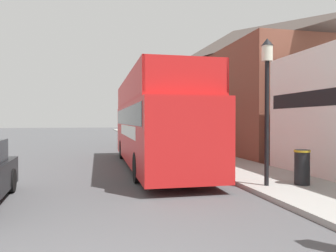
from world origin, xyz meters
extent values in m
plane|color=#4C4C4F|center=(0.00, 21.00, 0.00)|extent=(144.00, 144.00, 0.00)
cube|color=#999993|center=(5.99, 18.00, 0.07)|extent=(2.94, 108.00, 0.14)
cube|color=brown|center=(10.46, 19.65, 3.11)|extent=(6.00, 19.05, 6.23)
pyramid|color=#473D38|center=(10.46, 19.65, 7.51)|extent=(6.00, 19.05, 2.57)
cube|color=red|center=(2.76, 10.65, 1.50)|extent=(2.65, 11.40, 2.46)
cube|color=white|center=(2.76, 10.08, 1.63)|extent=(2.60, 6.29, 0.45)
cube|color=black|center=(2.76, 10.65, 2.23)|extent=(2.67, 10.49, 0.70)
cube|color=red|center=(2.76, 10.65, 2.78)|extent=(2.64, 10.49, 0.10)
cube|color=red|center=(1.55, 10.67, 3.35)|extent=(0.20, 10.46, 1.02)
cube|color=red|center=(3.98, 10.64, 3.35)|extent=(0.20, 10.46, 1.02)
cube|color=red|center=(2.70, 5.46, 3.35)|extent=(2.51, 0.10, 1.02)
cube|color=red|center=(2.82, 15.09, 3.35)|extent=(2.53, 1.62, 1.02)
cylinder|color=black|center=(1.68, 14.19, 0.50)|extent=(0.29, 1.00, 1.00)
cylinder|color=black|center=(3.94, 14.16, 0.50)|extent=(0.29, 1.00, 1.00)
cylinder|color=black|center=(1.59, 7.37, 0.50)|extent=(0.29, 1.00, 1.00)
cylinder|color=black|center=(3.85, 7.34, 0.50)|extent=(0.29, 1.00, 1.00)
cube|color=maroon|center=(3.43, 19.02, 0.52)|extent=(1.78, 4.33, 0.68)
cube|color=black|center=(3.43, 18.89, 1.11)|extent=(1.52, 2.10, 0.51)
cylinder|color=black|center=(2.70, 20.37, 0.33)|extent=(0.22, 0.66, 0.65)
cylinder|color=black|center=(4.23, 20.33, 0.33)|extent=(0.22, 0.66, 0.65)
cylinder|color=black|center=(2.63, 17.71, 0.33)|extent=(0.22, 0.66, 0.65)
cylinder|color=black|center=(4.16, 17.67, 0.33)|extent=(0.22, 0.66, 0.65)
cylinder|color=black|center=(-2.13, 6.69, 0.34)|extent=(0.24, 0.69, 0.68)
cylinder|color=black|center=(5.12, 5.36, 1.96)|extent=(0.13, 0.13, 3.65)
cylinder|color=silver|center=(5.12, 5.36, 4.01)|extent=(0.32, 0.32, 0.45)
cone|color=black|center=(5.12, 5.36, 4.35)|extent=(0.35, 0.35, 0.22)
cylinder|color=black|center=(4.95, 12.39, 2.26)|extent=(0.13, 0.13, 4.25)
cylinder|color=silver|center=(4.95, 12.39, 4.61)|extent=(0.32, 0.32, 0.45)
cone|color=black|center=(4.95, 12.39, 4.95)|extent=(0.35, 0.35, 0.22)
cylinder|color=black|center=(4.99, 19.42, 2.22)|extent=(0.13, 0.13, 4.16)
cylinder|color=silver|center=(4.99, 19.42, 4.52)|extent=(0.32, 0.32, 0.45)
cone|color=black|center=(4.99, 19.42, 4.86)|extent=(0.35, 0.35, 0.22)
cylinder|color=black|center=(6.21, 5.22, 0.66)|extent=(0.44, 0.44, 1.04)
cylinder|color=#B28E1E|center=(6.21, 5.22, 1.14)|extent=(0.48, 0.48, 0.06)
camera|label=1|loc=(0.15, -3.34, 2.05)|focal=35.00mm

